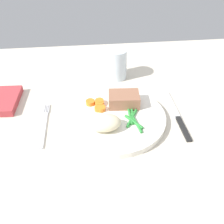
{
  "coord_description": "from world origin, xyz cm",
  "views": [
    {
      "loc": [
        -5.69,
        -51.94,
        44.23
      ],
      "look_at": [
        -0.19,
        -2.34,
        4.6
      ],
      "focal_mm": 40.69,
      "sensor_mm": 36.0,
      "label": 1
    }
  ],
  "objects_px": {
    "water_glass": "(116,66)",
    "meat_portion": "(124,99)",
    "knife": "(177,115)",
    "fork": "(44,125)",
    "dinner_plate": "(112,118)"
  },
  "relations": [
    {
      "from": "fork",
      "to": "knife",
      "type": "distance_m",
      "value": 0.34
    },
    {
      "from": "dinner_plate",
      "to": "knife",
      "type": "bearing_deg",
      "value": -0.96
    },
    {
      "from": "water_glass",
      "to": "knife",
      "type": "bearing_deg",
      "value": -58.09
    },
    {
      "from": "fork",
      "to": "knife",
      "type": "height_order",
      "value": "knife"
    },
    {
      "from": "water_glass",
      "to": "fork",
      "type": "bearing_deg",
      "value": -133.99
    },
    {
      "from": "meat_portion",
      "to": "fork",
      "type": "xyz_separation_m",
      "value": [
        -0.21,
        -0.04,
        -0.03
      ]
    },
    {
      "from": "dinner_plate",
      "to": "fork",
      "type": "relative_size",
      "value": 1.62
    },
    {
      "from": "dinner_plate",
      "to": "knife",
      "type": "height_order",
      "value": "dinner_plate"
    },
    {
      "from": "dinner_plate",
      "to": "water_glass",
      "type": "height_order",
      "value": "water_glass"
    },
    {
      "from": "knife",
      "to": "dinner_plate",
      "type": "bearing_deg",
      "value": -179.24
    },
    {
      "from": "knife",
      "to": "water_glass",
      "type": "height_order",
      "value": "water_glass"
    },
    {
      "from": "fork",
      "to": "water_glass",
      "type": "height_order",
      "value": "water_glass"
    },
    {
      "from": "knife",
      "to": "fork",
      "type": "bearing_deg",
      "value": -178.33
    },
    {
      "from": "fork",
      "to": "water_glass",
      "type": "bearing_deg",
      "value": 43.09
    },
    {
      "from": "water_glass",
      "to": "meat_portion",
      "type": "bearing_deg",
      "value": -90.09
    }
  ]
}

